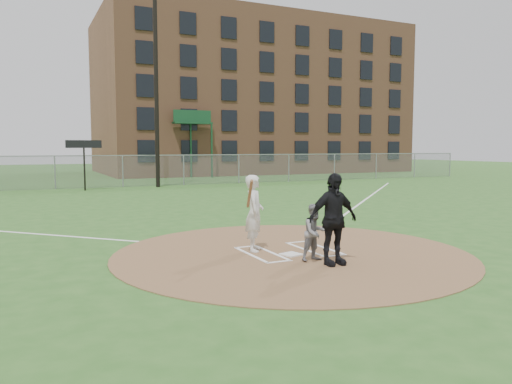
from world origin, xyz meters
name	(u,v)px	position (x,y,z in m)	size (l,w,h in m)	color
ground	(292,253)	(0.00, 0.00, 0.00)	(140.00, 140.00, 0.00)	#2B591E
dirt_circle	(292,253)	(0.00, 0.00, 0.01)	(8.40, 8.40, 0.02)	brown
home_plate	(291,254)	(-0.14, -0.24, 0.03)	(0.42, 0.42, 0.03)	white
foul_line_first	(365,200)	(9.00, 9.00, 0.01)	(0.10, 24.00, 0.01)	white
catcher	(315,232)	(0.04, -0.97, 0.65)	(0.61, 0.48, 1.26)	gray
umpire	(333,219)	(0.19, -1.45, 1.00)	(1.15, 0.48, 1.95)	black
batters_boxes	(289,251)	(0.00, 0.15, 0.03)	(2.08, 1.88, 0.01)	white
batter_at_plate	(254,213)	(-0.73, 0.53, 0.94)	(0.76, 1.10, 1.84)	silver
outfield_fence	(123,171)	(0.00, 22.00, 1.02)	(56.08, 0.08, 2.03)	slate
brick_warehouse	(249,100)	(16.00, 37.96, 7.50)	(30.00, 17.17, 15.00)	#9A6042
light_pole	(156,81)	(2.00, 21.00, 6.61)	(1.20, 0.30, 12.22)	black
scoreboard_sign	(84,149)	(-2.50, 20.20, 2.39)	(2.00, 0.10, 2.93)	black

